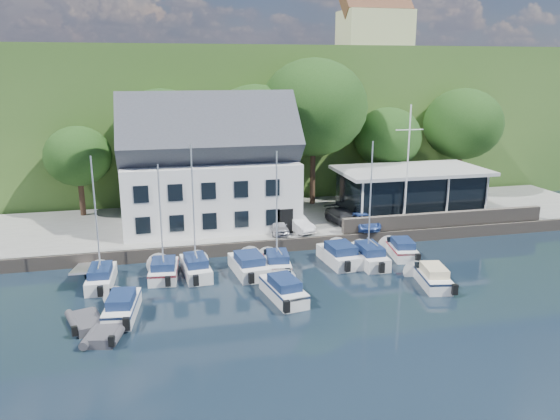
% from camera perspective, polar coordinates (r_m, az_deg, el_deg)
% --- Properties ---
extents(ground, '(180.00, 180.00, 0.00)m').
position_cam_1_polar(ground, '(33.47, 8.27, -10.05)').
color(ground, black).
rests_on(ground, ground).
extents(quay, '(60.00, 13.00, 1.00)m').
position_cam_1_polar(quay, '(48.97, 0.83, -1.19)').
color(quay, gray).
rests_on(quay, ground).
extents(quay_face, '(60.00, 0.30, 1.00)m').
position_cam_1_polar(quay_face, '(42.97, 2.95, -3.51)').
color(quay_face, '#5D544A').
rests_on(quay_face, ground).
extents(hillside, '(160.00, 75.00, 16.00)m').
position_cam_1_polar(hillside, '(91.08, -6.13, 10.93)').
color(hillside, '#32531F').
rests_on(hillside, ground).
extents(field_patch, '(50.00, 30.00, 0.30)m').
position_cam_1_polar(field_patch, '(100.09, -2.15, 16.01)').
color(field_patch, olive).
rests_on(field_patch, hillside).
extents(farmhouse, '(10.40, 7.00, 8.20)m').
position_cam_1_polar(farmhouse, '(87.10, 9.88, 18.60)').
color(farmhouse, beige).
rests_on(farmhouse, hillside).
extents(harbor_building, '(14.40, 8.20, 8.70)m').
position_cam_1_polar(harbor_building, '(45.69, -7.40, 3.78)').
color(harbor_building, white).
rests_on(harbor_building, quay).
extents(club_pavilion, '(13.20, 7.20, 4.10)m').
position_cam_1_polar(club_pavilion, '(50.75, 13.40, 1.94)').
color(club_pavilion, black).
rests_on(club_pavilion, quay).
extents(seawall, '(18.00, 0.50, 1.20)m').
position_cam_1_polar(seawall, '(47.65, 16.83, -0.92)').
color(seawall, '#5D544A').
rests_on(seawall, quay).
extents(gangway, '(1.20, 6.00, 1.40)m').
position_cam_1_polar(gangway, '(39.99, -19.69, -6.58)').
color(gangway, silver).
rests_on(gangway, ground).
extents(car_silver, '(1.44, 3.42, 1.16)m').
position_cam_1_polar(car_silver, '(43.85, -0.24, -1.64)').
color(car_silver, silver).
rests_on(car_silver, quay).
extents(car_white, '(2.36, 4.03, 1.26)m').
position_cam_1_polar(car_white, '(44.36, 1.77, -1.39)').
color(car_white, silver).
rests_on(car_white, quay).
extents(car_dgrey, '(2.54, 4.59, 1.26)m').
position_cam_1_polar(car_dgrey, '(46.53, 6.62, -0.71)').
color(car_dgrey, '#2A2B2F').
rests_on(car_dgrey, quay).
extents(car_blue, '(1.47, 3.65, 1.25)m').
position_cam_1_polar(car_blue, '(45.64, 8.67, -1.09)').
color(car_blue, '#304D93').
rests_on(car_blue, quay).
extents(flagpole, '(2.41, 0.20, 10.03)m').
position_cam_1_polar(flagpole, '(46.10, 13.18, 4.45)').
color(flagpole, white).
rests_on(flagpole, quay).
extents(tree_0, '(5.85, 5.85, 7.99)m').
position_cam_1_polar(tree_0, '(51.43, -20.22, 3.81)').
color(tree_0, black).
rests_on(tree_0, quay).
extents(tree_1, '(8.12, 8.12, 11.10)m').
position_cam_1_polar(tree_1, '(51.28, -12.12, 6.13)').
color(tree_1, black).
rests_on(tree_1, quay).
extents(tree_2, '(8.37, 8.37, 11.44)m').
position_cam_1_polar(tree_2, '(51.31, -2.53, 6.64)').
color(tree_2, black).
rests_on(tree_2, quay).
extents(tree_3, '(10.10, 10.10, 13.80)m').
position_cam_1_polar(tree_3, '(52.22, 3.50, 8.07)').
color(tree_3, black).
rests_on(tree_3, quay).
extents(tree_4, '(6.67, 6.67, 9.12)m').
position_cam_1_polar(tree_4, '(55.84, 11.11, 5.84)').
color(tree_4, black).
rests_on(tree_4, quay).
extents(tree_5, '(7.97, 7.97, 10.89)m').
position_cam_1_polar(tree_5, '(59.34, 18.42, 6.74)').
color(tree_5, black).
rests_on(tree_5, quay).
extents(boat_r1_0, '(2.06, 6.28, 8.34)m').
position_cam_1_polar(boat_r1_0, '(36.92, -18.62, -1.41)').
color(boat_r1_0, silver).
rests_on(boat_r1_0, ground).
extents(boat_r1_1, '(2.52, 5.52, 8.26)m').
position_cam_1_polar(boat_r1_1, '(37.08, -12.35, -0.96)').
color(boat_r1_1, silver).
rests_on(boat_r1_1, ground).
extents(boat_r1_2, '(2.28, 6.35, 8.76)m').
position_cam_1_polar(boat_r1_2, '(37.09, -9.02, -0.39)').
color(boat_r1_2, silver).
rests_on(boat_r1_2, ground).
extents(boat_r1_3, '(2.78, 6.31, 1.47)m').
position_cam_1_polar(boat_r1_3, '(38.14, -3.29, -5.55)').
color(boat_r1_3, silver).
rests_on(boat_r1_3, ground).
extents(boat_r1_4, '(2.53, 5.80, 8.23)m').
position_cam_1_polar(boat_r1_4, '(37.69, -0.34, -0.38)').
color(boat_r1_4, silver).
rests_on(boat_r1_4, ground).
extents(boat_r1_5, '(2.75, 6.14, 1.54)m').
position_cam_1_polar(boat_r1_5, '(40.19, 6.24, -4.49)').
color(boat_r1_5, silver).
rests_on(boat_r1_5, ground).
extents(boat_r1_6, '(1.91, 6.58, 9.23)m').
position_cam_1_polar(boat_r1_6, '(39.35, 9.41, 0.82)').
color(boat_r1_6, silver).
rests_on(boat_r1_6, ground).
extents(boat_r1_7, '(2.62, 5.70, 1.35)m').
position_cam_1_polar(boat_r1_7, '(42.49, 12.56, -3.82)').
color(boat_r1_7, silver).
rests_on(boat_r1_7, ground).
extents(boat_r2_0, '(2.55, 6.15, 1.44)m').
position_cam_1_polar(boat_r2_0, '(33.12, -16.18, -9.43)').
color(boat_r2_0, silver).
rests_on(boat_r2_0, ground).
extents(boat_r2_2, '(2.78, 6.43, 1.47)m').
position_cam_1_polar(boat_r2_2, '(34.04, 0.36, -8.10)').
color(boat_r2_2, silver).
rests_on(boat_r2_2, ground).
extents(boat_r2_4, '(2.68, 6.03, 1.39)m').
position_cam_1_polar(boat_r2_4, '(37.49, 15.59, -6.54)').
color(boat_r2_4, silver).
rests_on(boat_r2_4, ground).
extents(dinghy_0, '(2.68, 3.48, 0.71)m').
position_cam_1_polar(dinghy_0, '(32.59, -19.60, -10.83)').
color(dinghy_0, '#3A3A3F').
rests_on(dinghy_0, ground).
extents(dinghy_1, '(2.63, 3.57, 0.75)m').
position_cam_1_polar(dinghy_1, '(31.08, -17.67, -11.92)').
color(dinghy_1, '#3A3A3F').
rests_on(dinghy_1, ground).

